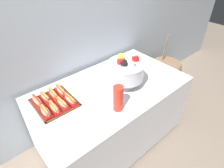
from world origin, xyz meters
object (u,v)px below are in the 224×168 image
hot_dog_1 (54,107)px  hot_dog_5 (46,97)px  floor_vase (164,76)px  hot_dog_4 (37,101)px  hot_dog_6 (54,94)px  hot_dog_3 (70,99)px  donut (117,67)px  hot_dog_2 (62,103)px  cup_stack (118,98)px  hot_dog_7 (61,90)px  buffet_table (111,113)px  hot_dog_0 (46,111)px  serving_tray (55,103)px  punch_bowl (126,70)px

hot_dog_1 → hot_dog_5: hot_dog_5 is taller
hot_dog_1 → hot_dog_5: size_ratio=1.09×
floor_vase → hot_dog_1: 1.89m
hot_dog_1 → hot_dog_5: bearing=89.4°
hot_dog_4 → hot_dog_6: hot_dog_4 is taller
hot_dog_3 → donut: size_ratio=1.25×
hot_dog_2 → floor_vase: bearing=4.1°
floor_vase → hot_dog_6: (-1.72, 0.04, 0.56)m
hot_dog_6 → cup_stack: 0.60m
floor_vase → hot_dog_4: floor_vase is taller
donut → hot_dog_7: bearing=179.3°
hot_dog_3 → hot_dog_5: hot_dog_3 is taller
hot_dog_6 → donut: hot_dog_6 is taller
buffet_table → hot_dog_5: (-0.56, 0.23, 0.39)m
hot_dog_3 → cup_stack: cup_stack is taller
hot_dog_3 → buffet_table: bearing=-9.0°
hot_dog_0 → cup_stack: (0.48, -0.33, 0.08)m
hot_dog_7 → hot_dog_3: bearing=-90.6°
hot_dog_3 → hot_dog_1: bearing=179.4°
hot_dog_6 → hot_dog_7: hot_dog_7 is taller
hot_dog_4 → hot_dog_5: (0.07, -0.00, 0.00)m
buffet_table → serving_tray: (-0.52, 0.15, 0.36)m
hot_dog_2 → hot_dog_4: size_ratio=0.92×
hot_dog_0 → hot_dog_2: (0.15, -0.00, 0.00)m
hot_dog_0 → hot_dog_4: size_ratio=0.88×
buffet_table → floor_vase: 1.26m
punch_bowl → cup_stack: (-0.27, -0.20, -0.06)m
hot_dog_0 → hot_dog_7: hot_dog_0 is taller
hot_dog_1 → hot_dog_7: bearing=47.1°
hot_dog_5 → donut: 0.84m
hot_dog_6 → serving_tray: bearing=-115.0°
hot_dog_2 → hot_dog_4: hot_dog_2 is taller
hot_dog_3 → hot_dog_6: hot_dog_3 is taller
hot_dog_2 → hot_dog_3: bearing=-0.6°
hot_dog_1 → hot_dog_6: size_ratio=1.02×
floor_vase → cup_stack: 1.59m
hot_dog_1 → hot_dog_7: 0.22m
punch_bowl → hot_dog_2: bearing=168.1°
serving_tray → hot_dog_3: (0.11, -0.08, 0.03)m
buffet_table → cup_stack: bearing=-119.7°
hot_dog_5 → hot_dog_7: (0.15, -0.00, -0.00)m
hot_dog_7 → serving_tray: bearing=-144.3°
hot_dog_0 → cup_stack: size_ratio=0.67×
hot_dog_5 → hot_dog_7: size_ratio=0.89×
serving_tray → cup_stack: bearing=-47.9°
buffet_table → hot_dog_7: (-0.41, 0.23, 0.39)m
hot_dog_5 → donut: size_ratio=1.15×
floor_vase → hot_dog_6: 1.81m
hot_dog_4 → buffet_table: bearing=-20.1°
hot_dog_4 → donut: (0.91, -0.01, -0.02)m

